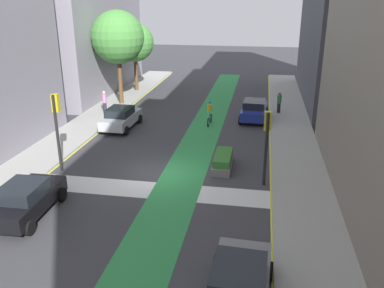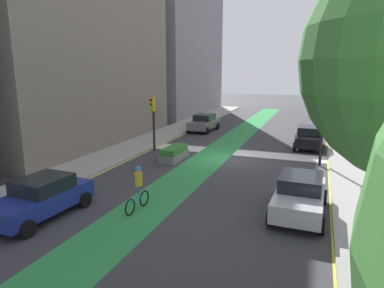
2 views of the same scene
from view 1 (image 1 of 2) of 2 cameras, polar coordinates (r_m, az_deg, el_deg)
The scene contains 19 objects.
ground_plane at distance 22.12m, azimuth -4.59°, elevation -4.19°, with size 120.00×120.00×0.00m, color #38383D.
bike_lane_paint at distance 21.85m, azimuth -1.25°, elevation -4.43°, with size 2.40×60.00×0.01m, color #2D8C47.
crosswalk_band at distance 20.38m, azimuth -5.98°, elevation -6.46°, with size 12.00×1.80×0.01m, color silver.
sidewalk_left at distance 24.95m, azimuth -21.55°, elevation -2.52°, with size 3.00×60.00×0.15m, color #9E9E99.
curb_stripe_left at distance 24.24m, azimuth -18.49°, elevation -2.96°, with size 0.16×60.00×0.01m, color yellow.
sidewalk_right at distance 21.59m, azimuth 15.15°, elevation -5.29°, with size 3.00×60.00×0.15m, color #9E9E99.
curb_stripe_right at distance 21.52m, azimuth 11.15°, elevation -5.25°, with size 0.16×60.00×0.01m, color yellow.
traffic_signal_near_right at distance 20.28m, azimuth 10.54°, elevation 1.40°, with size 0.35×0.52×3.82m.
traffic_signal_near_left at distance 22.71m, azimuth -18.59°, elevation 3.51°, with size 0.35×0.52×4.27m.
car_black_left_near at distance 19.12m, azimuth -22.44°, elevation -7.22°, with size 2.11×4.25×1.57m.
car_blue_right_far at distance 31.75m, azimuth 8.77°, elevation 4.81°, with size 2.19×4.28×1.57m.
car_silver_left_far at distance 29.78m, azimuth -10.01°, elevation 3.70°, with size 2.13×4.25×1.57m.
car_grey_right_near at distance 13.15m, azimuth 6.64°, elevation -19.19°, with size 2.17×4.27×1.57m.
cyclist_in_lane at distance 30.08m, azimuth 2.50°, elevation 4.49°, with size 0.32×1.73×1.86m.
pedestrian_sidewalk_right_a at distance 33.52m, azimuth 12.21°, elevation 5.78°, with size 0.34×0.34×1.70m.
pedestrian_sidewalk_left_a at distance 33.58m, azimuth -12.26°, elevation 5.89°, with size 0.34×0.34×1.78m.
street_tree_near at distance 35.57m, azimuth -10.46°, elevation 14.61°, with size 4.44×4.44×7.92m.
street_tree_far at distance 40.86m, azimuth -8.11°, elevation 14.00°, with size 3.72×3.72×6.55m.
median_planter at distance 22.66m, azimuth 4.38°, elevation -2.46°, with size 1.01×2.69×0.85m.
Camera 1 is at (5.20, -19.47, 9.12)m, focal length 37.75 mm.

